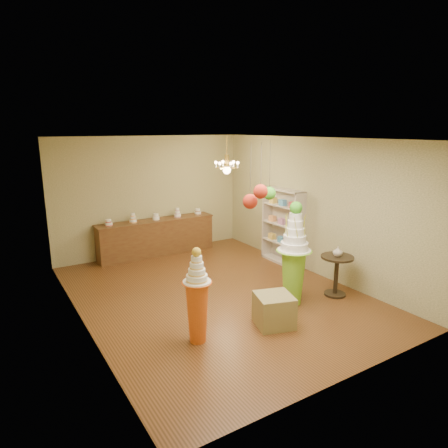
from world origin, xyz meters
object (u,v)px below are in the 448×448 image
pedestal_orange (197,304)px  sideboard (157,237)px  round_table (336,270)px  pedestal_green (294,263)px

pedestal_orange → sideboard: (1.14, 4.36, -0.13)m
pedestal_orange → sideboard: pedestal_orange is taller
sideboard → round_table: sideboard is taller
round_table → pedestal_green: bearing=170.3°
pedestal_green → sideboard: (-1.00, 4.08, -0.31)m
pedestal_green → sideboard: size_ratio=0.63×
pedestal_orange → round_table: bearing=2.1°
pedestal_green → round_table: size_ratio=2.42×
pedestal_green → round_table: pedestal_green is taller
pedestal_orange → sideboard: bearing=75.3°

